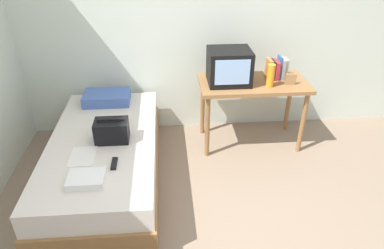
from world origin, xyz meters
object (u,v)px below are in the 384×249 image
at_px(tv, 229,67).
at_px(book_row, 277,69).
at_px(water_bottle, 271,76).
at_px(picture_frame, 291,79).
at_px(bed, 106,161).
at_px(pillow, 107,98).
at_px(handbag, 112,131).
at_px(magazine, 83,156).
at_px(desk, 253,90).
at_px(remote_dark, 114,164).
at_px(folded_towel, 86,179).

bearing_deg(tv, book_row, 8.04).
relative_size(water_bottle, picture_frame, 2.00).
bearing_deg(water_bottle, bed, -163.95).
bearing_deg(pillow, tv, -5.44).
xyz_separation_m(handbag, magazine, (-0.23, -0.25, -0.10)).
height_order(bed, magazine, magazine).
bearing_deg(bed, pillow, 93.51).
bearing_deg(picture_frame, desk, 164.09).
distance_m(tv, remote_dark, 1.58).
xyz_separation_m(tv, book_row, (0.54, 0.08, -0.07)).
bearing_deg(handbag, bed, 159.39).
height_order(tv, water_bottle, tv).
xyz_separation_m(bed, picture_frame, (1.92, 0.51, 0.57)).
bearing_deg(tv, folded_towel, -136.11).
height_order(desk, water_bottle, water_bottle).
relative_size(handbag, magazine, 1.03).
xyz_separation_m(picture_frame, magazine, (-2.04, -0.80, -0.30)).
bearing_deg(folded_towel, picture_frame, 30.50).
relative_size(book_row, folded_towel, 0.89).
distance_m(bed, desk, 1.72).
bearing_deg(remote_dark, desk, 36.65).
relative_size(pillow, handbag, 1.66).
xyz_separation_m(bed, folded_towel, (-0.03, -0.63, 0.29)).
bearing_deg(pillow, book_row, -1.52).
xyz_separation_m(magazine, remote_dark, (0.28, -0.13, 0.01)).
bearing_deg(magazine, picture_frame, 21.37).
distance_m(tv, handbag, 1.39).
distance_m(bed, picture_frame, 2.06).
xyz_separation_m(pillow, folded_towel, (0.02, -1.38, -0.03)).
bearing_deg(picture_frame, handbag, -163.02).
bearing_deg(handbag, folded_towel, -102.54).
bearing_deg(picture_frame, remote_dark, -152.04).
height_order(bed, desk, desk).
xyz_separation_m(bed, magazine, (-0.13, -0.28, 0.26)).
distance_m(bed, remote_dark, 0.52).
relative_size(bed, picture_frame, 16.62).
distance_m(water_bottle, remote_dark, 1.81).
bearing_deg(water_bottle, folded_towel, -146.95).
relative_size(handbag, folded_towel, 1.07).
xyz_separation_m(tv, picture_frame, (0.64, -0.11, -0.12)).
bearing_deg(magazine, tv, 32.95).
relative_size(bed, magazine, 6.90).
bearing_deg(picture_frame, water_bottle, -172.73).
xyz_separation_m(water_bottle, magazine, (-1.81, -0.77, -0.36)).
relative_size(desk, pillow, 2.33).
distance_m(handbag, magazine, 0.35).
xyz_separation_m(bed, handbag, (0.10, -0.04, 0.36)).
bearing_deg(desk, book_row, 17.15).
xyz_separation_m(desk, magazine, (-1.68, -0.90, -0.15)).
xyz_separation_m(tv, handbag, (-1.17, -0.66, -0.33)).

